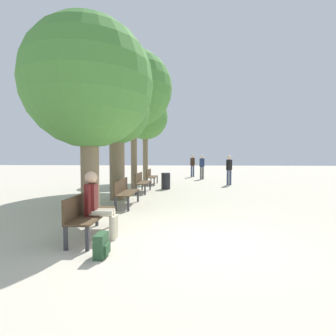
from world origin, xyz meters
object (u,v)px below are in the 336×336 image
object	(u,v)px
bench_row_1	(125,190)
pedestrian_mid	(229,168)
tree_row_1	(117,114)
backpack	(102,246)
pedestrian_far	(202,165)
bench_row_2	(141,181)
person_seated	(97,203)
tree_row_3	(145,118)
trash_bin	(166,181)
tree_row_0	(89,84)
pedestrian_near	(193,164)
bench_row_0	(88,211)
bench_row_3	(151,175)
tree_row_2	(134,89)

from	to	relation	value
bench_row_1	pedestrian_mid	bearing A→B (deg)	55.62
tree_row_1	backpack	xyz separation A→B (m)	(1.19, -5.53, -3.01)
pedestrian_mid	pedestrian_far	bearing A→B (deg)	110.07
bench_row_2	pedestrian_mid	world-z (taller)	pedestrian_mid
person_seated	backpack	size ratio (longest dim) A/B	3.48
bench_row_2	tree_row_1	xyz separation A→B (m)	(-0.57, -2.02, 2.69)
tree_row_3	trash_bin	world-z (taller)	tree_row_3
pedestrian_far	tree_row_0	bearing A→B (deg)	-107.78
backpack	trash_bin	distance (m)	8.76
pedestrian_near	pedestrian_far	distance (m)	2.06
tree_row_0	pedestrian_near	xyz separation A→B (m)	(3.11, 13.55, -2.52)
pedestrian_near	trash_bin	world-z (taller)	pedestrian_near
tree_row_1	pedestrian_near	world-z (taller)	tree_row_1
bench_row_1	backpack	size ratio (longest dim) A/B	4.42
backpack	tree_row_0	bearing A→B (deg)	113.50
bench_row_2	trash_bin	distance (m)	1.57
backpack	bench_row_0	bearing A→B (deg)	120.18
tree_row_0	tree_row_1	size ratio (longest dim) A/B	1.16
tree_row_3	bench_row_1	bearing A→B (deg)	-86.00
tree_row_3	pedestrian_far	size ratio (longest dim) A/B	3.27
pedestrian_far	bench_row_3	bearing A→B (deg)	-131.78
bench_row_0	bench_row_1	xyz separation A→B (m)	(0.00, 3.25, 0.00)
person_seated	bench_row_3	bearing A→B (deg)	91.36
bench_row_0	pedestrian_mid	world-z (taller)	pedestrian_mid
bench_row_0	tree_row_3	bearing A→B (deg)	92.87
tree_row_3	tree_row_0	bearing A→B (deg)	-90.00
bench_row_3	pedestrian_mid	xyz separation A→B (m)	(4.43, -0.02, 0.44)
tree_row_0	pedestrian_near	bearing A→B (deg)	77.06
pedestrian_near	backpack	bearing A→B (deg)	-96.74
bench_row_1	tree_row_1	size ratio (longest dim) A/B	0.37
bench_row_3	pedestrian_near	bearing A→B (deg)	65.17
backpack	pedestrian_mid	bearing A→B (deg)	70.50
tree_row_2	pedestrian_far	bearing A→B (deg)	56.11
tree_row_0	pedestrian_mid	world-z (taller)	tree_row_0
bench_row_3	tree_row_2	size ratio (longest dim) A/B	0.25
tree_row_2	tree_row_3	size ratio (longest dim) A/B	1.23
tree_row_2	trash_bin	world-z (taller)	tree_row_2
pedestrian_far	tree_row_3	bearing A→B (deg)	-154.29
tree_row_0	trash_bin	distance (m)	6.95
bench_row_1	pedestrian_mid	world-z (taller)	pedestrian_mid
pedestrian_mid	trash_bin	distance (m)	4.01
tree_row_0	pedestrian_far	distance (m)	12.42
pedestrian_mid	bench_row_3	bearing A→B (deg)	179.74
pedestrian_mid	trash_bin	size ratio (longest dim) A/B	2.08
bench_row_1	pedestrian_near	size ratio (longest dim) A/B	0.98
bench_row_0	backpack	bearing A→B (deg)	-59.82
bench_row_0	tree_row_0	world-z (taller)	tree_row_0
bench_row_3	trash_bin	bearing A→B (deg)	-63.75
bench_row_1	tree_row_1	bearing A→B (deg)	115.13
bench_row_2	pedestrian_far	size ratio (longest dim) A/B	1.00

